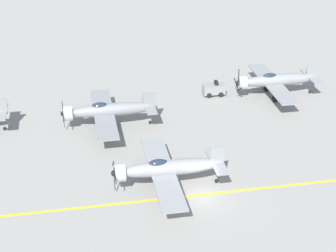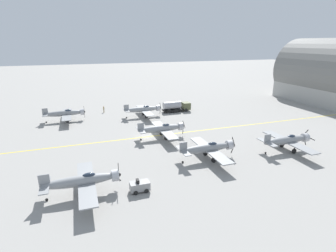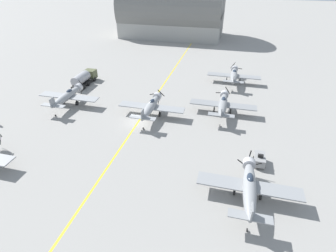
# 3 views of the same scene
# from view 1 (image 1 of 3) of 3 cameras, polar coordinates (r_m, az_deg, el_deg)

# --- Properties ---
(ground_plane) EXTENTS (400.00, 400.00, 0.00)m
(ground_plane) POSITION_cam_1_polar(r_m,az_deg,el_deg) (49.04, 3.41, -7.00)
(ground_plane) COLOR gray
(taxiway_stripe) EXTENTS (0.30, 160.00, 0.01)m
(taxiway_stripe) POSITION_cam_1_polar(r_m,az_deg,el_deg) (49.04, 3.41, -6.99)
(taxiway_stripe) COLOR yellow
(taxiway_stripe) RESTS_ON ground
(airplane_mid_center) EXTENTS (12.00, 9.98, 3.65)m
(airplane_mid_center) POSITION_cam_1_polar(r_m,az_deg,el_deg) (48.76, -0.16, -4.34)
(airplane_mid_center) COLOR gray
(airplane_mid_center) RESTS_ON ground
(airplane_mid_right) EXTENTS (12.00, 9.98, 3.65)m
(airplane_mid_right) POSITION_cam_1_polar(r_m,az_deg,el_deg) (59.14, -6.21, 1.58)
(airplane_mid_right) COLOR gray
(airplane_mid_right) RESTS_ON ground
(airplane_near_right) EXTENTS (12.00, 9.98, 3.80)m
(airplane_near_right) POSITION_cam_1_polar(r_m,az_deg,el_deg) (67.29, 10.84, 4.56)
(airplane_near_right) COLOR gray
(airplane_near_right) RESTS_ON ground
(tow_tractor) EXTENTS (1.57, 2.60, 1.79)m
(tow_tractor) POSITION_cam_1_polar(r_m,az_deg,el_deg) (67.09, 4.68, 3.77)
(tow_tractor) COLOR gray
(tow_tractor) RESTS_ON ground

